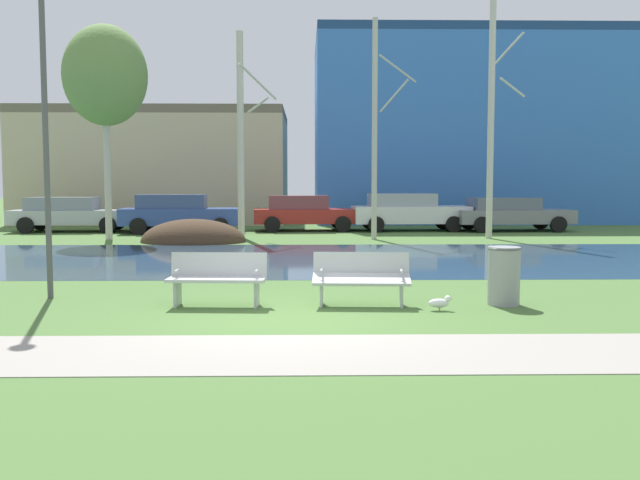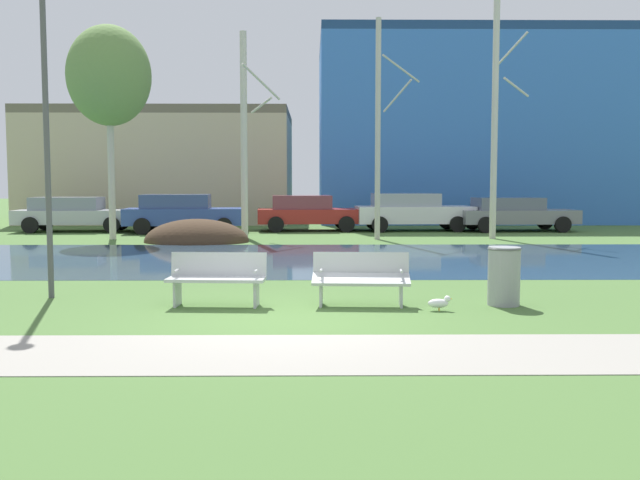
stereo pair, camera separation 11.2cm
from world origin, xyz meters
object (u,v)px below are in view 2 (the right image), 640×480
(parked_sedan_second_blue, at_px, (183,213))
(bench_right, at_px, (361,277))
(parked_hatch_third_red, at_px, (308,212))
(parked_wagon_fourth_white, at_px, (412,211))
(bench_left, at_px, (217,277))
(streetlamp, at_px, (45,85))
(seagull, at_px, (439,303))
(parked_van_nearest_silver, at_px, (74,213))
(trash_bin, at_px, (504,275))
(parked_suv_fifth_grey, at_px, (514,213))

(parked_sedan_second_blue, bearing_deg, bench_right, -70.36)
(bench_right, xyz_separation_m, parked_hatch_third_red, (-1.00, 17.60, 0.29))
(parked_hatch_third_red, relative_size, parked_wagon_fourth_white, 0.90)
(parked_wagon_fourth_white, bearing_deg, bench_left, -107.88)
(bench_left, distance_m, parked_hatch_third_red, 17.66)
(bench_left, height_order, streetlamp, streetlamp)
(seagull, relative_size, parked_van_nearest_silver, 0.08)
(streetlamp, xyz_separation_m, parked_van_nearest_silver, (-4.98, 16.41, -2.96))
(streetlamp, bearing_deg, bench_left, -15.64)
(seagull, bearing_deg, bench_right, 157.41)
(seagull, bearing_deg, parked_hatch_third_red, 96.98)
(trash_bin, bearing_deg, parked_sedan_second_blue, 116.62)
(trash_bin, xyz_separation_m, seagull, (-1.16, -0.52, -0.37))
(bench_right, xyz_separation_m, parked_wagon_fourth_white, (3.27, 17.49, 0.33))
(streetlamp, distance_m, parked_wagon_fourth_white, 18.99)
(bench_left, relative_size, seagull, 4.15)
(parked_wagon_fourth_white, relative_size, parked_suv_fifth_grey, 1.01)
(bench_left, relative_size, parked_suv_fifth_grey, 0.34)
(trash_bin, bearing_deg, seagull, -155.90)
(seagull, distance_m, parked_wagon_fourth_white, 18.12)
(seagull, bearing_deg, parked_van_nearest_silver, 123.14)
(parked_hatch_third_red, bearing_deg, bench_left, -94.46)
(parked_wagon_fourth_white, bearing_deg, bench_right, -100.58)
(parked_wagon_fourth_white, xyz_separation_m, parked_suv_fifth_grey, (4.11, -0.20, -0.07))
(parked_van_nearest_silver, xyz_separation_m, parked_wagon_fourth_white, (13.65, 0.22, 0.06))
(bench_left, height_order, parked_wagon_fourth_white, parked_wagon_fourth_white)
(streetlamp, xyz_separation_m, parked_sedan_second_blue, (-0.47, 15.63, -2.91))
(parked_sedan_second_blue, height_order, parked_hatch_third_red, parked_sedan_second_blue)
(parked_van_nearest_silver, bearing_deg, bench_right, -58.96)
(parked_hatch_third_red, bearing_deg, seagull, -83.02)
(seagull, xyz_separation_m, parked_wagon_fourth_white, (2.05, 17.99, 0.68))
(streetlamp, height_order, parked_van_nearest_silver, streetlamp)
(trash_bin, bearing_deg, bench_right, -179.71)
(seagull, height_order, parked_sedan_second_blue, parked_sedan_second_blue)
(parked_hatch_third_red, height_order, parked_suv_fifth_grey, parked_hatch_third_red)
(parked_van_nearest_silver, relative_size, parked_suv_fifth_grey, 1.01)
(trash_bin, xyz_separation_m, parked_wagon_fourth_white, (0.90, 17.47, 0.30))
(bench_right, xyz_separation_m, seagull, (1.21, -0.51, -0.34))
(seagull, bearing_deg, bench_left, 171.99)
(parked_van_nearest_silver, distance_m, parked_hatch_third_red, 9.39)
(trash_bin, relative_size, parked_wagon_fourth_white, 0.20)
(seagull, height_order, parked_hatch_third_red, parked_hatch_third_red)
(bench_right, distance_m, parked_suv_fifth_grey, 18.80)
(streetlamp, bearing_deg, parked_suv_fifth_grey, 52.13)
(bench_left, bearing_deg, parked_suv_fifth_grey, 60.58)
(trash_bin, distance_m, parked_hatch_third_red, 17.91)
(parked_sedan_second_blue, distance_m, parked_wagon_fourth_white, 9.20)
(seagull, relative_size, streetlamp, 0.07)
(trash_bin, distance_m, parked_wagon_fourth_white, 17.50)
(bench_left, bearing_deg, bench_right, 0.00)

